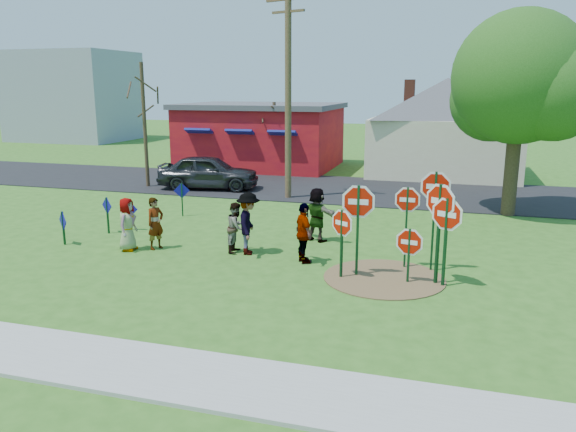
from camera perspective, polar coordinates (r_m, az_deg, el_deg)
name	(u,v)px	position (r m, az deg, el deg)	size (l,w,h in m)	color
ground	(239,254)	(17.13, -4.99, -3.84)	(120.00, 120.00, 0.00)	#2F5D1A
sidewalk	(96,362)	(11.20, -18.94, -13.82)	(22.00, 1.80, 0.08)	#9E9E99
road	(324,188)	(27.85, 3.67, 2.84)	(120.00, 7.50, 0.04)	black
dirt_patch	(384,278)	(15.15, 9.73, -6.22)	(3.20, 3.20, 0.03)	brown
red_building	(262,135)	(35.30, -2.71, 8.21)	(9.40, 7.69, 3.90)	maroon
cream_house	(446,123)	(33.29, 15.71, 9.10)	(9.40, 9.40, 6.50)	beige
distant_building	(74,96)	(56.62, -20.90, 11.30)	(10.00, 8.00, 8.00)	#8C939E
stop_sign_a	(342,229)	(14.68, 5.50, -1.29)	(0.82, 0.52, 1.97)	#0F391A
stop_sign_b	(407,207)	(15.68, 12.01, 0.91)	(0.94, 0.06, 2.42)	#0F391A
stop_sign_c	(440,211)	(14.53, 15.16, 0.48)	(0.97, 0.72, 2.76)	#0F391A
stop_sign_d	(435,196)	(15.52, 14.71, 2.00)	(1.10, 0.07, 2.90)	#0F391A
stop_sign_e	(409,245)	(14.66, 12.22, -2.92)	(0.94, 0.17, 1.57)	#0F391A
stop_sign_f	(447,221)	(14.44, 15.82, -0.46)	(1.02, 0.51, 2.44)	#0F391A
stop_sign_g	(358,210)	(14.79, 7.14, 0.61)	(1.19, 0.08, 2.62)	#0F391A
blue_diamond_a	(63,224)	(19.25, -21.88, -0.79)	(0.54, 0.37, 1.10)	#0F391A
blue_diamond_b	(107,211)	(20.18, -17.89, 0.51)	(0.54, 0.28, 1.28)	#0F391A
blue_diamond_c	(129,212)	(20.41, -15.83, 0.39)	(0.65, 0.06, 1.09)	#0F391A
blue_diamond_d	(182,195)	(22.14, -10.73, 2.06)	(0.56, 0.27, 1.32)	#0F391A
person_a	(127,224)	(17.92, -16.01, -0.81)	(0.81, 0.53, 1.65)	#454595
person_b	(155,223)	(17.84, -13.32, -0.74)	(0.60, 0.39, 1.63)	#1F7070
person_c	(236,227)	(17.14, -5.26, -1.15)	(0.75, 0.58, 1.54)	brown
person_d	(248,223)	(16.85, -4.05, -0.76)	(1.22, 0.70, 1.89)	#36363B
person_e	(304,233)	(15.98, 1.61, -1.77)	(1.03, 0.43, 1.75)	#4C2A58
person_f	(317,215)	(18.27, 2.96, 0.15)	(1.64, 0.52, 1.77)	#1D5829
suv	(208,172)	(27.73, -8.08, 4.46)	(1.95, 4.86, 1.66)	#2A2A30
utility_pole	(288,90)	(24.95, 0.02, 12.72)	(2.16, 0.81, 9.13)	#4C3823
leafy_tree	(523,85)	(23.25, 22.75, 12.21)	(5.48, 5.00, 7.78)	#382819
bare_tree_west	(144,107)	(28.74, -14.45, 10.63)	(1.80, 1.80, 6.08)	#382819
bare_tree_east	(274,128)	(31.82, -1.41, 8.91)	(1.80, 1.80, 4.09)	#382819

